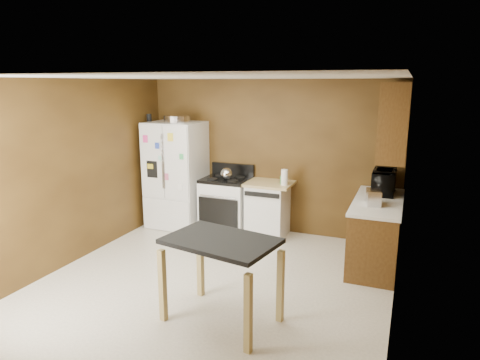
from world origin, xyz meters
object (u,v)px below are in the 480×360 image
Objects in this scene: roasting_pan at (177,119)px; refrigerator at (176,175)px; toaster at (373,197)px; kettle at (226,174)px; green_canister at (283,180)px; pen_cup at (149,118)px; gas_range at (226,204)px; paper_towel at (284,177)px; island at (221,253)px; dishwasher at (268,209)px; microwave at (384,183)px.

refrigerator is at bearing 161.39° from roasting_pan.
refrigerator is at bearing 157.33° from toaster.
refrigerator reaches higher than kettle.
pen_cup is at bearing -175.92° from green_canister.
refrigerator is 1.64× the size of gas_range.
paper_towel reaches higher than gas_range.
kettle reaches higher than island.
toaster is at bearing 55.18° from island.
green_canister is 0.55m from dishwasher.
pen_cup reaches higher than gas_range.
pen_cup is at bearing 134.68° from island.
roasting_pan is 1.63m from gas_range.
refrigerator is (-0.96, 0.05, -0.10)m from kettle.
gas_range reaches higher than island.
microwave reaches higher than green_canister.
microwave is (2.43, 0.04, 0.06)m from kettle.
kettle is 2.42m from toaster.
dishwasher is 0.73× the size of island.
dishwasher is (-1.76, 0.09, -0.60)m from microwave.
refrigerator is at bearing 8.80° from pen_cup.
microwave is 0.63× the size of dishwasher.
pen_cup is 0.52× the size of paper_towel.
toaster is 3.37m from refrigerator.
gas_range is at bearing 115.47° from kettle.
toaster is at bearing -8.94° from pen_cup.
green_canister is 1.52m from microwave.
gas_range is at bearing 5.47° from pen_cup.
roasting_pan reaches higher than gas_range.
microwave is (1.51, -0.10, 0.11)m from green_canister.
dishwasher is at bearing 11.12° from kettle.
roasting_pan is 0.80× the size of microwave.
microwave is (3.32, 0.01, -0.80)m from roasting_pan.
kettle is 2.43m from microwave.
microwave is at bearing -3.04° from dishwasher.
microwave is at bearing 0.90° from kettle.
green_canister is 1.61m from toaster.
kettle is 0.35× the size of microwave.
paper_towel is 0.28× the size of dishwasher.
microwave is (0.09, 0.65, 0.06)m from toaster.
kettle is 0.97m from refrigerator.
pen_cup reaches higher than green_canister.
paper_towel is 0.12m from green_canister.
toaster is 0.15× the size of refrigerator.
paper_towel is at bearing -16.33° from dishwasher.
green_canister is at bearing 8.85° from kettle.
kettle is at bearing 153.96° from toaster.
microwave reaches higher than paper_towel.
kettle is 0.93m from green_canister.
refrigerator is at bearing 179.99° from paper_towel.
gas_range is at bearing -177.89° from green_canister.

